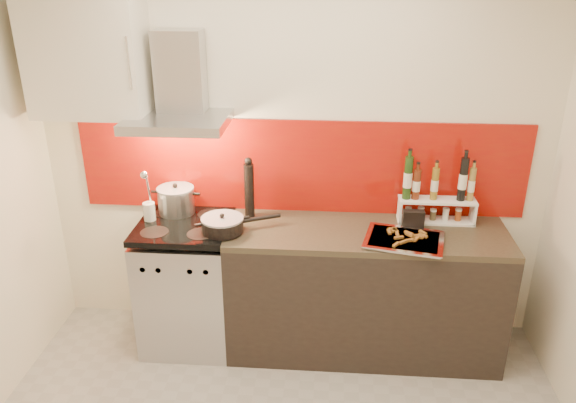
# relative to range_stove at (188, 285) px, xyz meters

# --- Properties ---
(back_wall) EXTENTS (3.40, 0.02, 2.60)m
(back_wall) POSITION_rel_range_stove_xyz_m (0.70, 0.30, 0.86)
(back_wall) COLOR silver
(back_wall) RESTS_ON ground
(backsplash) EXTENTS (3.00, 0.02, 0.64)m
(backsplash) POSITION_rel_range_stove_xyz_m (0.75, 0.29, 0.78)
(backsplash) COLOR #9C1708
(backsplash) RESTS_ON back_wall
(range_stove) EXTENTS (0.60, 0.60, 0.91)m
(range_stove) POSITION_rel_range_stove_xyz_m (0.00, 0.00, 0.00)
(range_stove) COLOR #B7B7BA
(range_stove) RESTS_ON ground
(counter) EXTENTS (1.80, 0.60, 0.90)m
(counter) POSITION_rel_range_stove_xyz_m (1.20, 0.00, 0.01)
(counter) COLOR black
(counter) RESTS_ON ground
(range_hood) EXTENTS (0.62, 0.50, 0.61)m
(range_hood) POSITION_rel_range_stove_xyz_m (0.00, 0.14, 1.30)
(range_hood) COLOR #B7B7BA
(range_hood) RESTS_ON back_wall
(upper_cabinet) EXTENTS (0.70, 0.35, 0.72)m
(upper_cabinet) POSITION_rel_range_stove_xyz_m (-0.55, 0.13, 1.51)
(upper_cabinet) COLOR silver
(upper_cabinet) RESTS_ON back_wall
(stock_pot) EXTENTS (0.25, 0.25, 0.22)m
(stock_pot) POSITION_rel_range_stove_xyz_m (-0.08, 0.16, 0.56)
(stock_pot) COLOR #B7B7BA
(stock_pot) RESTS_ON range_stove
(saute_pan) EXTENTS (0.49, 0.31, 0.12)m
(saute_pan) POSITION_rel_range_stove_xyz_m (0.29, -0.10, 0.52)
(saute_pan) COLOR black
(saute_pan) RESTS_ON range_stove
(utensil_jar) EXTENTS (0.08, 0.12, 0.38)m
(utensil_jar) POSITION_rel_range_stove_xyz_m (-0.23, 0.03, 0.57)
(utensil_jar) COLOR silver
(utensil_jar) RESTS_ON range_stove
(pepper_mill) EXTENTS (0.07, 0.07, 0.42)m
(pepper_mill) POSITION_rel_range_stove_xyz_m (0.42, 0.16, 0.66)
(pepper_mill) COLOR black
(pepper_mill) RESTS_ON counter
(step_shelf) EXTENTS (0.50, 0.14, 0.45)m
(step_shelf) POSITION_rel_range_stove_xyz_m (1.64, 0.17, 0.64)
(step_shelf) COLOR white
(step_shelf) RESTS_ON counter
(caddy_box) EXTENTS (0.14, 0.06, 0.12)m
(caddy_box) POSITION_rel_range_stove_xyz_m (1.49, 0.07, 0.52)
(caddy_box) COLOR black
(caddy_box) RESTS_ON counter
(baking_tray) EXTENTS (0.54, 0.45, 0.03)m
(baking_tray) POSITION_rel_range_stove_xyz_m (1.42, -0.14, 0.47)
(baking_tray) COLOR silver
(baking_tray) RESTS_ON counter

